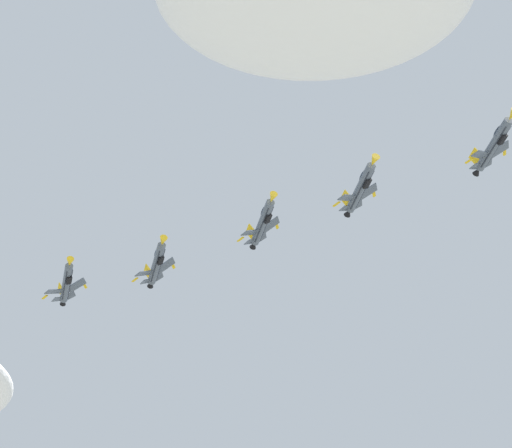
{
  "coord_description": "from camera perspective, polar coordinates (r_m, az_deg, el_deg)",
  "views": [
    {
      "loc": [
        2.71,
        -4.57,
        1.78
      ],
      "look_at": [
        1.34,
        118.27,
        118.95
      ],
      "focal_mm": 60.22,
      "sensor_mm": 36.0,
      "label": 1
    }
  ],
  "objects": [
    {
      "name": "fighter_jet_lead",
      "position": [
        162.49,
        15.56,
        5.16
      ],
      "size": [
        9.16,
        15.71,
        5.45
      ],
      "rotation": [
        0.0,
        0.53,
        3.41
      ],
      "color": "#4C5666"
    },
    {
      "name": "fighter_jet_left_wing",
      "position": [
        162.99,
        6.98,
        2.45
      ],
      "size": [
        9.05,
        15.71,
        5.5
      ],
      "rotation": [
        0.0,
        0.56,
        3.41
      ],
      "color": "#4C5666"
    },
    {
      "name": "fighter_jet_right_outer",
      "position": [
        191.55,
        -12.48,
        -3.81
      ],
      "size": [
        9.09,
        15.71,
        5.48
      ],
      "rotation": [
        0.0,
        0.55,
        3.41
      ],
      "color": "#4C5666"
    },
    {
      "name": "fighter_jet_left_outer",
      "position": [
        178.71,
        -6.61,
        -2.59
      ],
      "size": [
        8.71,
        15.71,
        6.03
      ],
      "rotation": [
        0.0,
        0.62,
        3.41
      ],
      "color": "#4C5666"
    },
    {
      "name": "fighter_jet_right_wing",
      "position": [
        170.27,
        0.45,
        0.15
      ],
      "size": [
        8.67,
        15.71,
        6.1
      ],
      "rotation": [
        0.0,
        0.63,
        3.41
      ],
      "color": "#4C5666"
    }
  ]
}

